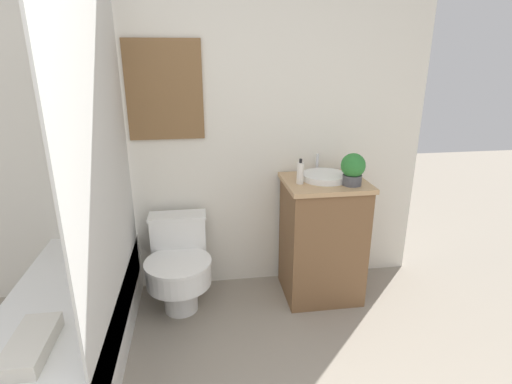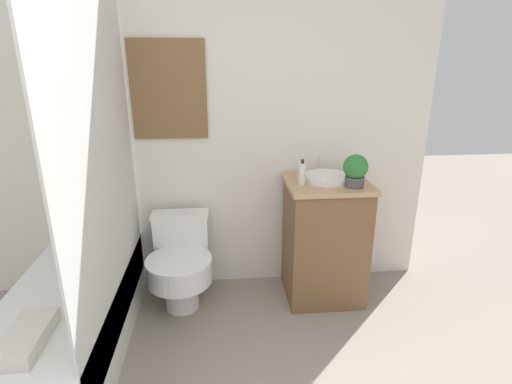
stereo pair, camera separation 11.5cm
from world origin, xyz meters
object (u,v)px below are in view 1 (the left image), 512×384
toilet (179,264)px  sink (324,176)px  potted_plant (353,168)px  soap_bottle (300,173)px

toilet → sink: size_ratio=1.81×
toilet → sink: bearing=2.9°
sink → potted_plant: (0.14, -0.14, 0.09)m
sink → potted_plant: 0.21m
soap_bottle → potted_plant: size_ratio=0.80×
sink → toilet: bearing=-177.1°
sink → potted_plant: size_ratio=1.65×
soap_bottle → potted_plant: 0.33m
sink → soap_bottle: size_ratio=2.06×
toilet → soap_bottle: soap_bottle is taller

